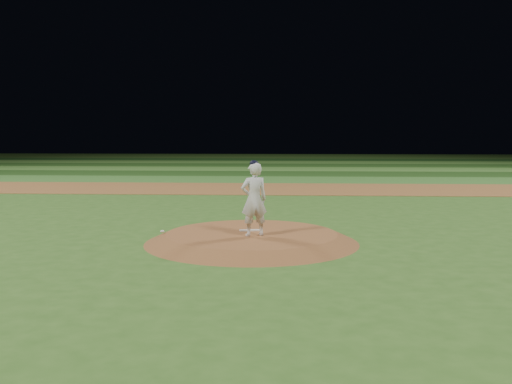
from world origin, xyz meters
The scene contains 12 objects.
ground centered at (0.00, 0.00, 0.00)m, with size 120.00×120.00×0.00m, color #315C1E.
infield_dirt_band centered at (0.00, 14.00, 0.01)m, with size 70.00×6.00×0.02m, color brown.
outfield_stripe_0 centered at (0.00, 19.50, 0.01)m, with size 70.00×5.00×0.02m, color #356C27.
outfield_stripe_1 centered at (0.00, 24.50, 0.01)m, with size 70.00×5.00×0.02m, color #1D4215.
outfield_stripe_2 centered at (0.00, 29.50, 0.01)m, with size 70.00×5.00×0.02m, color #427B2C.
outfield_stripe_3 centered at (0.00, 34.50, 0.01)m, with size 70.00×5.00×0.02m, color #204817.
outfield_stripe_4 centered at (0.00, 39.50, 0.01)m, with size 70.00×5.00×0.02m, color #41782B.
outfield_stripe_5 centered at (0.00, 44.50, 0.01)m, with size 70.00×5.00×0.02m, color #184114.
pitchers_mound centered at (0.00, 0.00, 0.12)m, with size 5.50×5.50×0.25m, color brown.
pitching_rubber centered at (-0.04, 0.30, 0.26)m, with size 0.59×0.15×0.03m, color silver.
rosin_bag centered at (-2.31, -0.08, 0.28)m, with size 0.11×0.11×0.06m, color silver.
pitcher_on_mound centered at (0.09, -0.41, 1.18)m, with size 0.78×0.65×1.89m.
Camera 1 is at (0.93, -14.46, 2.83)m, focal length 40.00 mm.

